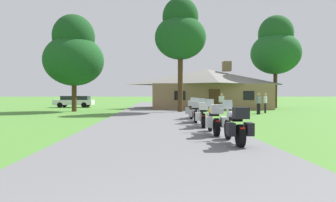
{
  "coord_description": "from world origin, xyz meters",
  "views": [
    {
      "loc": [
        -0.17,
        -1.26,
        1.52
      ],
      "look_at": [
        0.91,
        23.04,
        1.02
      ],
      "focal_mm": 31.12,
      "sensor_mm": 36.0,
      "label": 1
    }
  ],
  "objects_px": {
    "motorcycle_silver_nearest_to_camera": "(236,126)",
    "motorcycle_yellow_fourth_in_row": "(196,112)",
    "tree_right_of_lodge": "(276,48)",
    "tree_by_lodge_front": "(180,32)",
    "motorcycle_yellow_second_in_row": "(214,120)",
    "motorcycle_white_farthest_in_row": "(192,110)",
    "bystander_white_shirt_near_lodge": "(221,101)",
    "bystander_gray_shirt_by_tree": "(258,102)",
    "tree_left_near": "(74,54)",
    "parked_white_suv_far_left": "(75,101)",
    "motorcycle_black_third_in_row": "(203,115)",
    "bystander_white_shirt_beside_signpost": "(265,102)"
  },
  "relations": [
    {
      "from": "tree_right_of_lodge",
      "to": "parked_white_suv_far_left",
      "type": "xyz_separation_m",
      "value": [
        -23.87,
        2.63,
        -6.25
      ]
    },
    {
      "from": "bystander_white_shirt_near_lodge",
      "to": "tree_right_of_lodge",
      "type": "bearing_deg",
      "value": 76.53
    },
    {
      "from": "motorcycle_black_third_in_row",
      "to": "tree_by_lodge_front",
      "type": "height_order",
      "value": "tree_by_lodge_front"
    },
    {
      "from": "motorcycle_silver_nearest_to_camera",
      "to": "bystander_gray_shirt_by_tree",
      "type": "distance_m",
      "value": 15.0
    },
    {
      "from": "motorcycle_white_farthest_in_row",
      "to": "bystander_white_shirt_near_lodge",
      "type": "distance_m",
      "value": 9.76
    },
    {
      "from": "bystander_white_shirt_near_lodge",
      "to": "bystander_white_shirt_beside_signpost",
      "type": "bearing_deg",
      "value": -7.31
    },
    {
      "from": "bystander_white_shirt_beside_signpost",
      "to": "bystander_gray_shirt_by_tree",
      "type": "relative_size",
      "value": 1.0
    },
    {
      "from": "bystander_white_shirt_near_lodge",
      "to": "tree_by_lodge_front",
      "type": "xyz_separation_m",
      "value": [
        -3.98,
        -1.58,
        6.05
      ]
    },
    {
      "from": "motorcycle_white_farthest_in_row",
      "to": "tree_by_lodge_front",
      "type": "bearing_deg",
      "value": 101.22
    },
    {
      "from": "motorcycle_black_third_in_row",
      "to": "motorcycle_white_farthest_in_row",
      "type": "height_order",
      "value": "same"
    },
    {
      "from": "bystander_white_shirt_near_lodge",
      "to": "parked_white_suv_far_left",
      "type": "height_order",
      "value": "bystander_white_shirt_near_lodge"
    },
    {
      "from": "motorcycle_silver_nearest_to_camera",
      "to": "motorcycle_yellow_fourth_in_row",
      "type": "distance_m",
      "value": 7.05
    },
    {
      "from": "motorcycle_black_third_in_row",
      "to": "bystander_white_shirt_beside_signpost",
      "type": "bearing_deg",
      "value": 63.75
    },
    {
      "from": "motorcycle_silver_nearest_to_camera",
      "to": "tree_left_near",
      "type": "relative_size",
      "value": 0.23
    },
    {
      "from": "bystander_gray_shirt_by_tree",
      "to": "tree_left_near",
      "type": "relative_size",
      "value": 0.19
    },
    {
      "from": "tree_left_near",
      "to": "parked_white_suv_far_left",
      "type": "bearing_deg",
      "value": 105.08
    },
    {
      "from": "bystander_white_shirt_near_lodge",
      "to": "parked_white_suv_far_left",
      "type": "distance_m",
      "value": 18.42
    },
    {
      "from": "bystander_gray_shirt_by_tree",
      "to": "tree_by_lodge_front",
      "type": "height_order",
      "value": "tree_by_lodge_front"
    },
    {
      "from": "bystander_white_shirt_beside_signpost",
      "to": "parked_white_suv_far_left",
      "type": "xyz_separation_m",
      "value": [
        -19.06,
        12.06,
        -0.17
      ]
    },
    {
      "from": "motorcycle_yellow_fourth_in_row",
      "to": "bystander_white_shirt_near_lodge",
      "type": "xyz_separation_m",
      "value": [
        4.0,
        11.36,
        0.34
      ]
    },
    {
      "from": "motorcycle_yellow_fourth_in_row",
      "to": "tree_right_of_lodge",
      "type": "xyz_separation_m",
      "value": [
        11.84,
        17.82,
        6.42
      ]
    },
    {
      "from": "bystander_white_shirt_beside_signpost",
      "to": "tree_by_lodge_front",
      "type": "xyz_separation_m",
      "value": [
        -7.02,
        1.38,
        6.05
      ]
    },
    {
      "from": "tree_right_of_lodge",
      "to": "motorcycle_black_third_in_row",
      "type": "bearing_deg",
      "value": -120.52
    },
    {
      "from": "motorcycle_yellow_fourth_in_row",
      "to": "motorcycle_white_farthest_in_row",
      "type": "xyz_separation_m",
      "value": [
        0.1,
        2.42,
        0.0
      ]
    },
    {
      "from": "motorcycle_yellow_second_in_row",
      "to": "bystander_white_shirt_near_lodge",
      "type": "relative_size",
      "value": 1.24
    },
    {
      "from": "motorcycle_white_farthest_in_row",
      "to": "bystander_gray_shirt_by_tree",
      "type": "bearing_deg",
      "value": 47.84
    },
    {
      "from": "motorcycle_yellow_second_in_row",
      "to": "motorcycle_white_farthest_in_row",
      "type": "xyz_separation_m",
      "value": [
        0.1,
        7.31,
        0.0
      ]
    },
    {
      "from": "motorcycle_yellow_second_in_row",
      "to": "parked_white_suv_far_left",
      "type": "xyz_separation_m",
      "value": [
        -12.02,
        25.35,
        0.17
      ]
    },
    {
      "from": "motorcycle_yellow_second_in_row",
      "to": "tree_right_of_lodge",
      "type": "xyz_separation_m",
      "value": [
        11.85,
        22.71,
        6.42
      ]
    },
    {
      "from": "tree_left_near",
      "to": "motorcycle_black_third_in_row",
      "type": "bearing_deg",
      "value": -55.0
    },
    {
      "from": "bystander_gray_shirt_by_tree",
      "to": "bystander_white_shirt_near_lodge",
      "type": "bearing_deg",
      "value": 91.41
    },
    {
      "from": "motorcycle_black_third_in_row",
      "to": "bystander_white_shirt_near_lodge",
      "type": "bearing_deg",
      "value": 80.88
    },
    {
      "from": "motorcycle_white_farthest_in_row",
      "to": "tree_by_lodge_front",
      "type": "xyz_separation_m",
      "value": [
        -0.08,
        7.35,
        6.39
      ]
    },
    {
      "from": "motorcycle_silver_nearest_to_camera",
      "to": "motorcycle_black_third_in_row",
      "type": "distance_m",
      "value": 4.83
    },
    {
      "from": "tree_right_of_lodge",
      "to": "tree_by_lodge_front",
      "type": "height_order",
      "value": "tree_right_of_lodge"
    },
    {
      "from": "motorcycle_yellow_fourth_in_row",
      "to": "bystander_gray_shirt_by_tree",
      "type": "relative_size",
      "value": 1.23
    },
    {
      "from": "motorcycle_white_farthest_in_row",
      "to": "tree_by_lodge_front",
      "type": "distance_m",
      "value": 9.74
    },
    {
      "from": "motorcycle_yellow_second_in_row",
      "to": "bystander_gray_shirt_by_tree",
      "type": "distance_m",
      "value": 13.12
    },
    {
      "from": "motorcycle_yellow_fourth_in_row",
      "to": "tree_by_lodge_front",
      "type": "relative_size",
      "value": 0.21
    },
    {
      "from": "bystander_white_shirt_near_lodge",
      "to": "tree_left_near",
      "type": "xyz_separation_m",
      "value": [
        -13.62,
        0.18,
        4.36
      ]
    },
    {
      "from": "bystander_white_shirt_beside_signpost",
      "to": "tree_right_of_lodge",
      "type": "xyz_separation_m",
      "value": [
        4.81,
        9.43,
        6.08
      ]
    },
    {
      "from": "motorcycle_white_farthest_in_row",
      "to": "bystander_white_shirt_beside_signpost",
      "type": "distance_m",
      "value": 9.16
    },
    {
      "from": "motorcycle_white_farthest_in_row",
      "to": "bystander_gray_shirt_by_tree",
      "type": "height_order",
      "value": "bystander_gray_shirt_by_tree"
    },
    {
      "from": "motorcycle_black_third_in_row",
      "to": "bystander_white_shirt_near_lodge",
      "type": "height_order",
      "value": "bystander_white_shirt_near_lodge"
    },
    {
      "from": "motorcycle_yellow_second_in_row",
      "to": "motorcycle_yellow_fourth_in_row",
      "type": "relative_size",
      "value": 1.0
    },
    {
      "from": "tree_right_of_lodge",
      "to": "tree_by_lodge_front",
      "type": "distance_m",
      "value": 14.31
    },
    {
      "from": "motorcycle_yellow_fourth_in_row",
      "to": "tree_right_of_lodge",
      "type": "relative_size",
      "value": 0.19
    },
    {
      "from": "bystander_gray_shirt_by_tree",
      "to": "tree_right_of_lodge",
      "type": "bearing_deg",
      "value": 40.32
    },
    {
      "from": "motorcycle_yellow_second_in_row",
      "to": "bystander_gray_shirt_by_tree",
      "type": "bearing_deg",
      "value": 65.04
    },
    {
      "from": "motorcycle_black_third_in_row",
      "to": "tree_right_of_lodge",
      "type": "xyz_separation_m",
      "value": [
        11.82,
        20.05,
        6.42
      ]
    }
  ]
}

